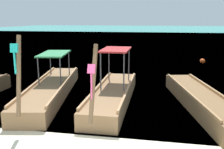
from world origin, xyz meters
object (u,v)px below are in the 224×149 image
at_px(longtail_boat_turquoise_ribbon, 51,89).
at_px(longtail_boat_green_ribbon, 201,100).
at_px(mooring_buoy_near, 202,61).
at_px(longtail_boat_pink_ribbon, 113,94).

relative_size(longtail_boat_turquoise_ribbon, longtail_boat_green_ribbon, 1.11).
xyz_separation_m(longtail_boat_green_ribbon, mooring_buoy_near, (1.54, 10.21, -0.12)).
bearing_deg(longtail_boat_pink_ribbon, longtail_boat_turquoise_ribbon, 172.67).
bearing_deg(longtail_boat_pink_ribbon, longtail_boat_green_ribbon, -0.08).
distance_m(longtail_boat_pink_ribbon, mooring_buoy_near, 11.31).
relative_size(longtail_boat_pink_ribbon, longtail_boat_green_ribbon, 0.98).
bearing_deg(mooring_buoy_near, longtail_boat_pink_ribbon, -115.51).
xyz_separation_m(longtail_boat_turquoise_ribbon, mooring_buoy_near, (7.61, 9.86, -0.15)).
bearing_deg(mooring_buoy_near, longtail_boat_turquoise_ribbon, -127.68).
bearing_deg(longtail_boat_green_ribbon, longtail_boat_turquoise_ribbon, 176.64).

